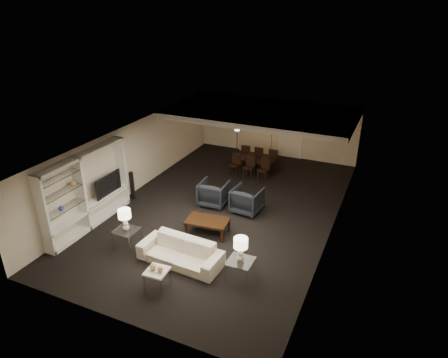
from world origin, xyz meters
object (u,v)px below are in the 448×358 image
table_lamp_right (241,250)px  chair_fm (260,156)px  chair_fr (274,158)px  floor_speaker (132,185)px  floor_lamp (237,143)px  chair_nm (249,167)px  chair_fl (247,154)px  side_table_left (127,239)px  vase_amber (73,183)px  armchair_left (214,193)px  armchair_right (247,200)px  marble_table (158,279)px  coffee_table (207,226)px  television (105,184)px  pendant_light (269,126)px  vase_blue (61,208)px  table_lamp_left (125,220)px  chair_nl (235,165)px  side_table_right (240,270)px  chair_nr (264,170)px  sofa (180,252)px  dining_table (255,165)px

table_lamp_right → chair_fm: table_lamp_right is taller
table_lamp_right → chair_fr: size_ratio=0.76×
floor_speaker → floor_lamp: 5.26m
chair_nm → chair_fl: 1.43m
floor_speaker → side_table_left: bearing=-63.2°
chair_fr → vase_amber: bearing=59.5°
armchair_left → armchair_right: bearing=176.9°
side_table_left → chair_nm: size_ratio=0.73×
chair_fl → chair_fr: size_ratio=1.00×
marble_table → chair_fm: chair_fm is taller
coffee_table → table_lamp_right: bearing=-43.3°
television → chair_fm: 6.64m
table_lamp_right → chair_nm: table_lamp_right is taller
side_table_left → pendant_light: bearing=74.4°
side_table_left → vase_blue: vase_blue is taller
table_lamp_left → chair_nl: 5.93m
vase_amber → chair_fl: (2.54, 7.10, -1.23)m
television → chair_nl: (2.51, 4.54, -0.65)m
floor_lamp → side_table_right: bearing=-66.9°
marble_table → chair_fr: chair_fr is taller
chair_fr → floor_speaker: bearing=49.2°
pendant_light → side_table_right: bearing=-76.9°
marble_table → television: bearing=144.7°
chair_nr → pendant_light: bearing=107.2°
pendant_light → vase_blue: bearing=-116.8°
table_lamp_left → chair_nr: size_ratio=0.76×
sofa → vase_amber: size_ratio=12.28×
table_lamp_left → chair_nl: table_lamp_left is taller
sofa → armchair_left: 3.36m
armchair_right → marble_table: size_ratio=1.79×
chair_nr → table_lamp_left: bearing=-100.8°
floor_lamp → marble_table: bearing=-80.2°
side_table_right → marble_table: (-1.70, -1.10, -0.03)m
pendant_light → armchair_right: pendant_light is taller
vase_amber → floor_lamp: (1.99, 7.37, -0.91)m
chair_fm → chair_fr: bearing=-178.9°
floor_lamp → table_lamp_right: bearing=-66.9°
floor_lamp → armchair_left: bearing=-78.1°
pendant_light → chair_nm: 1.75m
floor_speaker → chair_nm: size_ratio=1.20×
side_table_right → table_lamp_left: (-3.40, 0.00, 0.61)m
dining_table → chair_nl: (-0.60, -0.65, 0.14)m
floor_speaker → chair_nr: size_ratio=1.20×
table_lamp_right → floor_lamp: floor_lamp is taller
coffee_table → floor_speaker: floor_speaker is taller
armchair_left → side_table_left: bearing=68.5°
coffee_table → vase_amber: (-3.46, -1.53, 1.43)m
vase_blue → dining_table: 7.73m
chair_nr → chair_fl: same height
armchair_left → chair_nr: size_ratio=1.09×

